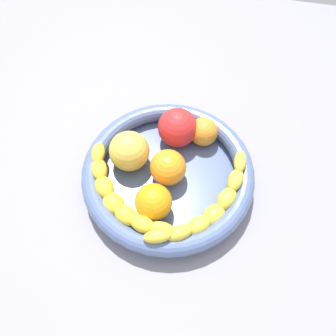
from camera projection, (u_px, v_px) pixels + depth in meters
kitchen_counter at (168, 185)px, 63.75cm from camera, size 120.00×120.00×3.00cm
fruit_bowl at (168, 174)px, 60.32cm from camera, size 30.28×30.28×4.81cm
banana_draped_left at (118, 198)px, 55.93cm from camera, size 17.44×15.28×4.91cm
banana_draped_right at (210, 208)px, 55.00cm from camera, size 14.67×19.85×4.95cm
orange_front at (153, 202)px, 55.12cm from camera, size 6.16×6.16×6.16cm
orange_mid_left at (204, 132)px, 62.83cm from camera, size 5.30×5.30×5.30cm
orange_mid_right at (165, 167)px, 58.37cm from camera, size 6.31×6.31×6.31cm
apple_yellow at (129, 151)px, 59.56cm from camera, size 7.15×7.15×7.15cm
tomato_red at (179, 128)px, 62.07cm from camera, size 7.26×7.26×7.26cm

